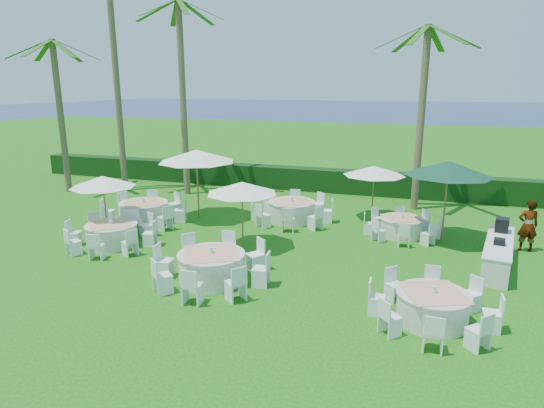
{
  "coord_description": "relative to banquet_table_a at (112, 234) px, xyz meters",
  "views": [
    {
      "loc": [
        5.58,
        -11.62,
        5.48
      ],
      "look_at": [
        0.57,
        3.69,
        1.3
      ],
      "focal_mm": 30.0,
      "sensor_mm": 36.0,
      "label": 1
    }
  ],
  "objects": [
    {
      "name": "palm_d",
      "position": [
        10.08,
        8.51,
        4.04
      ],
      "size": [
        4.36,
        4.27,
        8.01
      ],
      "color": "brown",
      "rests_on": "ground"
    },
    {
      "name": "umbrella_d",
      "position": [
        8.4,
        6.3,
        1.66
      ],
      "size": [
        2.59,
        2.59,
        2.27
      ],
      "color": "brown",
      "rests_on": "ground"
    },
    {
      "name": "umbrella_c",
      "position": [
        1.32,
        4.11,
        2.26
      ],
      "size": [
        3.23,
        3.23,
        2.93
      ],
      "color": "brown",
      "rests_on": "ground"
    },
    {
      "name": "umbrella_b",
      "position": [
        4.47,
        1.28,
        1.71
      ],
      "size": [
        2.47,
        2.47,
        2.33
      ],
      "color": "brown",
      "rests_on": "ground"
    },
    {
      "name": "banquet_table_b",
      "position": [
        4.68,
        -1.68,
        0.04
      ],
      "size": [
        3.42,
        3.42,
        1.02
      ],
      "color": "beige",
      "rests_on": "ground"
    },
    {
      "name": "hedge",
      "position": [
        4.56,
        10.85,
        0.19
      ],
      "size": [
        34.0,
        1.0,
        1.2
      ],
      "primitive_type": "cube",
      "color": "black",
      "rests_on": "ground"
    },
    {
      "name": "palm_f",
      "position": [
        -7.68,
        6.53,
        3.91
      ],
      "size": [
        4.13,
        4.4,
        7.78
      ],
      "color": "brown",
      "rests_on": "ground"
    },
    {
      "name": "umbrella_green",
      "position": [
        11.15,
        4.14,
        2.27
      ],
      "size": [
        3.08,
        3.08,
        2.94
      ],
      "color": "brown",
      "rests_on": "ground"
    },
    {
      "name": "umbrella_a",
      "position": [
        -0.8,
        0.77,
        1.69
      ],
      "size": [
        2.37,
        2.37,
        2.31
      ],
      "color": "brown",
      "rests_on": "ground"
    },
    {
      "name": "banquet_table_e",
      "position": [
        5.24,
        4.89,
        0.04
      ],
      "size": [
        3.42,
        3.42,
        1.02
      ],
      "color": "beige",
      "rests_on": "ground"
    },
    {
      "name": "banquet_table_d",
      "position": [
        -0.51,
        2.78,
        0.04
      ],
      "size": [
        3.39,
        3.39,
        1.04
      ],
      "color": "beige",
      "rests_on": "ground"
    },
    {
      "name": "staff_person",
      "position": [
        13.83,
        3.93,
        0.48
      ],
      "size": [
        0.7,
        0.51,
        1.8
      ],
      "primitive_type": "imported",
      "rotation": [
        0.0,
        0.0,
        3.27
      ],
      "color": "gray",
      "rests_on": "ground"
    },
    {
      "name": "ground",
      "position": [
        4.56,
        -1.15,
        -0.41
      ],
      "size": [
        120.0,
        120.0,
        0.0
      ],
      "primitive_type": "plane",
      "color": "#1C540E",
      "rests_on": "ground"
    },
    {
      "name": "banquet_table_f",
      "position": [
        9.71,
        4.27,
        -0.04
      ],
      "size": [
        2.82,
        2.82,
        0.86
      ],
      "color": "beige",
      "rests_on": "ground"
    },
    {
      "name": "palm_a",
      "position": [
        -5.0,
        7.76,
        5.79
      ],
      "size": [
        4.27,
        4.36,
        11.44
      ],
      "color": "brown",
      "rests_on": "ground"
    },
    {
      "name": "buffet_table",
      "position": [
        12.72,
        2.1,
        0.04
      ],
      "size": [
        1.4,
        3.74,
        1.3
      ],
      "color": "beige",
      "rests_on": "ground"
    },
    {
      "name": "banquet_table_a",
      "position": [
        0.0,
        0.0,
        0.0
      ],
      "size": [
        3.11,
        3.11,
        0.95
      ],
      "color": "beige",
      "rests_on": "ground"
    },
    {
      "name": "banquet_table_c",
      "position": [
        10.72,
        -2.21,
        -0.02
      ],
      "size": [
        3.0,
        3.0,
        0.92
      ],
      "color": "beige",
      "rests_on": "ground"
    },
    {
      "name": "palm_b",
      "position": [
        -1.35,
        8.02,
        4.82
      ],
      "size": [
        4.39,
        4.18,
        9.53
      ],
      "color": "brown",
      "rests_on": "ground"
    },
    {
      "name": "ocean",
      "position": [
        4.56,
        100.85,
        -0.41
      ],
      "size": [
        260.0,
        260.0,
        0.0
      ],
      "primitive_type": "plane",
      "color": "#060F45",
      "rests_on": "ground"
    }
  ]
}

